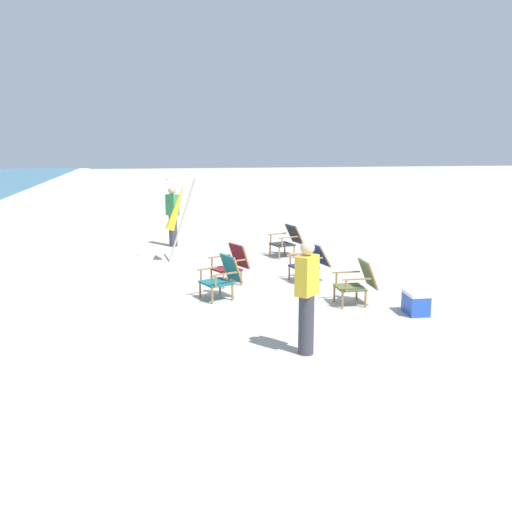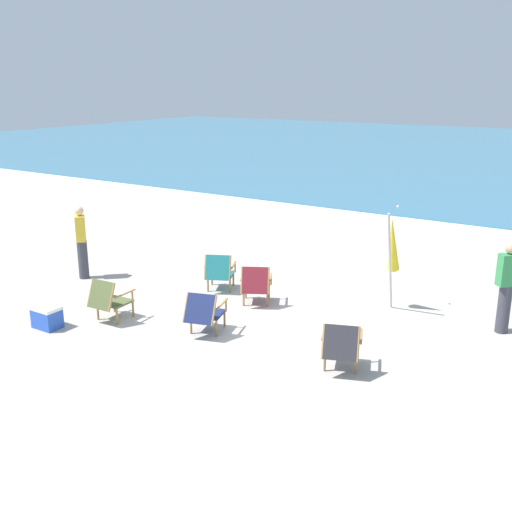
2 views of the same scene
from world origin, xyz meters
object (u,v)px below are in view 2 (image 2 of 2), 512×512
beach_chair_mid_center (204,311)px  person_by_waterline (82,242)px  beach_chair_back_left (341,345)px  person_near_chairs (506,287)px  umbrella_furled_yellow (393,244)px  beach_chair_front_left (219,271)px  beach_chair_front_right (109,299)px  beach_chair_back_right (256,284)px  cooler_box (47,317)px

beach_chair_mid_center → person_by_waterline: (-4.13, 1.02, 0.42)m
beach_chair_back_left → beach_chair_mid_center: beach_chair_back_left is taller
person_by_waterline → person_near_chairs: bearing=12.2°
beach_chair_back_left → umbrella_furled_yellow: 2.89m
beach_chair_front_left → beach_chair_back_left: beach_chair_front_left is taller
person_by_waterline → beach_chair_front_left: bearing=16.8°
beach_chair_front_right → umbrella_furled_yellow: bearing=37.7°
beach_chair_front_right → beach_chair_back_right: size_ratio=0.94×
beach_chair_back_right → beach_chair_mid_center: beach_chair_back_right is taller
beach_chair_front_left → beach_chair_mid_center: (1.08, -1.94, -0.01)m
umbrella_furled_yellow → person_by_waterline: 6.68m
beach_chair_front_right → umbrella_furled_yellow: size_ratio=0.40×
beach_chair_back_right → person_by_waterline: (-4.13, -0.64, 0.41)m
beach_chair_mid_center → person_by_waterline: 4.28m
beach_chair_back_left → cooler_box: bearing=-166.0°
beach_chair_back_right → cooler_box: size_ratio=1.76×
beach_chair_back_right → beach_chair_front_right: bearing=-130.7°
umbrella_furled_yellow → person_by_waterline: umbrella_furled_yellow is taller
umbrella_furled_yellow → beach_chair_front_left: bearing=-166.8°
beach_chair_back_right → beach_chair_mid_center: size_ratio=0.96×
umbrella_furled_yellow → person_by_waterline: (-6.44, -1.72, -0.48)m
beach_chair_mid_center → umbrella_furled_yellow: (2.31, 2.74, 0.90)m
beach_chair_front_right → beach_chair_front_left: (0.74, 2.40, 0.00)m
beach_chair_back_left → beach_chair_mid_center: bearing=-180.0°
beach_chair_mid_center → person_by_waterline: size_ratio=0.55×
beach_chair_front_left → umbrella_furled_yellow: bearing=13.2°
beach_chair_back_left → person_near_chairs: bearing=58.3°
beach_chair_mid_center → beach_chair_front_left: bearing=119.1°
beach_chair_front_left → person_by_waterline: person_by_waterline is taller
umbrella_furled_yellow → beach_chair_back_right: bearing=-155.0°
beach_chair_back_right → umbrella_furled_yellow: size_ratio=0.43×
cooler_box → beach_chair_front_right: bearing=48.6°
beach_chair_back_left → person_by_waterline: (-6.70, 1.02, 0.41)m
person_near_chairs → beach_chair_back_right: bearing=-164.6°
beach_chair_front_left → beach_chair_back_right: 1.11m
beach_chair_mid_center → cooler_box: (-2.54, -1.27, -0.22)m
beach_chair_front_right → cooler_box: bearing=-131.4°
beach_chair_mid_center → person_near_chairs: bearing=33.4°
beach_chair_front_left → person_near_chairs: size_ratio=0.53×
person_near_chairs → umbrella_furled_yellow: bearing=-176.7°
beach_chair_front_right → person_by_waterline: size_ratio=0.50×
beach_chair_mid_center → person_by_waterline: bearing=166.1°
beach_chair_front_right → beach_chair_back_left: beach_chair_front_right is taller
beach_chair_front_right → person_near_chairs: (6.15, 3.31, 0.41)m
beach_chair_back_right → umbrella_furled_yellow: umbrella_furled_yellow is taller
umbrella_furled_yellow → cooler_box: (-4.85, -4.01, -1.12)m
beach_chair_front_left → person_by_waterline: size_ratio=0.53×
beach_chair_back_left → beach_chair_mid_center: size_ratio=0.99×
beach_chair_mid_center → person_near_chairs: (4.33, 2.86, 0.42)m
person_near_chairs → beach_chair_front_left: bearing=-170.4°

